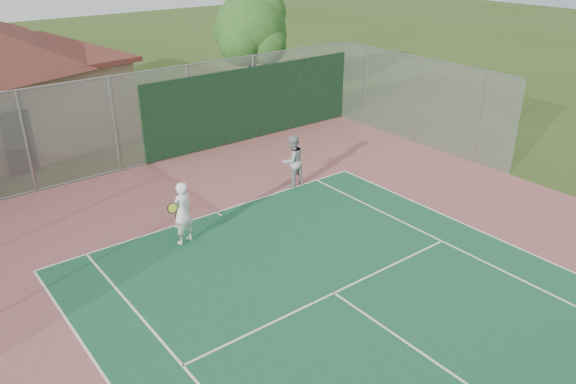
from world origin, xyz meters
name	(u,v)px	position (x,y,z in m)	size (l,w,h in m)	color
back_fence	(192,112)	(2.11, 16.98, 1.67)	(20.08, 0.11, 3.53)	gray
side_fence_right	(418,101)	(10.00, 12.50, 1.75)	(0.08, 9.00, 3.50)	gray
tree	(253,31)	(7.74, 20.98, 3.71)	(4.04, 3.83, 5.64)	#311C12
player_white_front	(182,213)	(-1.67, 10.84, 0.92)	(0.96, 0.67, 1.83)	white
player_grey_back	(292,161)	(3.17, 12.08, 0.90)	(0.92, 0.74, 1.80)	#999C9E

